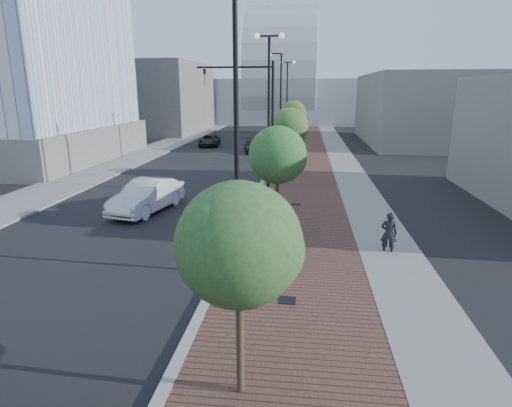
# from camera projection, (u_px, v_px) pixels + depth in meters

# --- Properties ---
(sidewalk) EXTENTS (7.00, 140.00, 0.12)m
(sidewalk) POSITION_uv_depth(u_px,v_px,m) (312.00, 152.00, 43.20)
(sidewalk) COLOR #4C2D23
(sidewalk) RESTS_ON ground
(concrete_strip) EXTENTS (2.40, 140.00, 0.13)m
(concrete_strip) POSITION_uv_depth(u_px,v_px,m) (339.00, 152.00, 42.90)
(concrete_strip) COLOR slate
(concrete_strip) RESTS_ON ground
(curb) EXTENTS (0.30, 140.00, 0.14)m
(curb) POSITION_uv_depth(u_px,v_px,m) (278.00, 151.00, 43.58)
(curb) COLOR gray
(curb) RESTS_ON ground
(west_sidewalk) EXTENTS (4.00, 140.00, 0.12)m
(west_sidewalk) POSITION_uv_depth(u_px,v_px,m) (155.00, 149.00, 45.03)
(west_sidewalk) COLOR slate
(west_sidewalk) RESTS_ON ground
(white_sedan) EXTENTS (2.75, 5.25, 1.65)m
(white_sedan) POSITION_uv_depth(u_px,v_px,m) (147.00, 196.00, 22.07)
(white_sedan) COLOR silver
(white_sedan) RESTS_ON ground
(dark_car_mid) EXTENTS (2.53, 4.76, 1.27)m
(dark_car_mid) POSITION_uv_depth(u_px,v_px,m) (210.00, 140.00, 47.90)
(dark_car_mid) COLOR black
(dark_car_mid) RESTS_ON ground
(dark_car_far) EXTENTS (2.47, 4.58, 1.26)m
(dark_car_far) POSITION_uv_depth(u_px,v_px,m) (253.00, 146.00, 43.14)
(dark_car_far) COLOR black
(dark_car_far) RESTS_ON ground
(pedestrian) EXTENTS (0.69, 0.53, 1.68)m
(pedestrian) POSITION_uv_depth(u_px,v_px,m) (389.00, 234.00, 16.28)
(pedestrian) COLOR black
(pedestrian) RESTS_ON ground
(streetlight_1) EXTENTS (1.44, 0.56, 9.21)m
(streetlight_1) POSITION_uv_depth(u_px,v_px,m) (233.00, 149.00, 13.64)
(streetlight_1) COLOR black
(streetlight_1) RESTS_ON ground
(streetlight_2) EXTENTS (1.72, 0.56, 9.28)m
(streetlight_2) POSITION_uv_depth(u_px,v_px,m) (269.00, 114.00, 25.02)
(streetlight_2) COLOR black
(streetlight_2) RESTS_ON ground
(streetlight_3) EXTENTS (1.44, 0.56, 9.21)m
(streetlight_3) POSITION_uv_depth(u_px,v_px,m) (279.00, 112.00, 36.66)
(streetlight_3) COLOR black
(streetlight_3) RESTS_ON ground
(streetlight_4) EXTENTS (1.72, 0.56, 9.28)m
(streetlight_4) POSITION_uv_depth(u_px,v_px,m) (287.00, 102.00, 48.04)
(streetlight_4) COLOR black
(streetlight_4) RESTS_ON ground
(traffic_mast) EXTENTS (5.09, 0.20, 8.00)m
(traffic_mast) POSITION_uv_depth(u_px,v_px,m) (259.00, 109.00, 27.95)
(traffic_mast) COLOR black
(traffic_mast) RESTS_ON ground
(tree_0) EXTENTS (2.48, 2.45, 4.58)m
(tree_0) POSITION_uv_depth(u_px,v_px,m) (242.00, 245.00, 8.04)
(tree_0) COLOR #382619
(tree_0) RESTS_ON ground
(tree_1) EXTENTS (2.57, 2.56, 4.70)m
(tree_1) POSITION_uv_depth(u_px,v_px,m) (279.00, 155.00, 18.58)
(tree_1) COLOR #382619
(tree_1) RESTS_ON ground
(tree_2) EXTENTS (2.78, 2.78, 5.00)m
(tree_2) POSITION_uv_depth(u_px,v_px,m) (289.00, 127.00, 30.04)
(tree_2) COLOR #382619
(tree_2) RESTS_ON ground
(tree_3) EXTENTS (2.44, 2.40, 5.19)m
(tree_3) POSITION_uv_depth(u_px,v_px,m) (294.00, 113.00, 41.45)
(tree_3) COLOR #382619
(tree_3) RESTS_ON ground
(tower_podium) EXTENTS (19.00, 19.00, 3.00)m
(tower_podium) POSITION_uv_depth(u_px,v_px,m) (6.00, 143.00, 38.20)
(tower_podium) COLOR #65615B
(tower_podium) RESTS_ON ground
(convention_center) EXTENTS (50.00, 30.00, 50.00)m
(convention_center) POSITION_uv_depth(u_px,v_px,m) (283.00, 91.00, 85.43)
(convention_center) COLOR #A0A4AA
(convention_center) RESTS_ON ground
(commercial_block_nw) EXTENTS (14.00, 20.00, 10.00)m
(commercial_block_nw) POSITION_uv_depth(u_px,v_px,m) (154.00, 98.00, 63.70)
(commercial_block_nw) COLOR #5E5A54
(commercial_block_nw) RESTS_ON ground
(commercial_block_ne) EXTENTS (12.00, 22.00, 8.00)m
(commercial_block_ne) POSITION_uv_depth(u_px,v_px,m) (418.00, 109.00, 50.38)
(commercial_block_ne) COLOR slate
(commercial_block_ne) RESTS_ON ground
(utility_cover_1) EXTENTS (0.50, 0.50, 0.02)m
(utility_cover_1) POSITION_uv_depth(u_px,v_px,m) (287.00, 300.00, 12.61)
(utility_cover_1) COLOR black
(utility_cover_1) RESTS_ON sidewalk
(utility_cover_2) EXTENTS (0.50, 0.50, 0.02)m
(utility_cover_2) POSITION_uv_depth(u_px,v_px,m) (296.00, 204.00, 23.16)
(utility_cover_2) COLOR black
(utility_cover_2) RESTS_ON sidewalk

